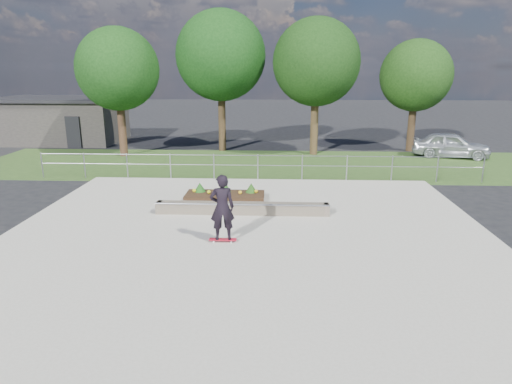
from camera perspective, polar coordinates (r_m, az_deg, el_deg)
ground at (r=13.65m, az=-1.14°, el=-6.13°), size 120.00×120.00×0.00m
grass_verge at (r=24.20m, az=0.59°, el=3.49°), size 30.00×8.00×0.02m
concrete_slab at (r=13.63m, az=-1.14°, el=-6.01°), size 15.00×15.00×0.06m
fence at (r=20.62m, az=0.23°, el=3.55°), size 20.06×0.06×1.20m
building at (r=34.25m, az=-23.30°, el=8.31°), size 8.40×5.40×3.00m
tree_far_left at (r=27.15m, az=-16.91°, el=14.45°), size 4.55×4.55×7.15m
tree_mid_left at (r=27.87m, az=-4.43°, el=16.60°), size 5.25×5.25×8.25m
tree_mid_right at (r=26.75m, az=7.56°, el=15.76°), size 4.90×4.90×7.70m
tree_far_right at (r=29.32m, az=19.36°, el=13.54°), size 4.20×4.20×6.60m
grind_ledge at (r=15.81m, az=-1.75°, el=-2.06°), size 6.00×0.44×0.43m
planter_bed at (r=17.58m, az=-3.89°, el=-0.35°), size 3.00×1.20×0.61m
skateboarder at (r=13.10m, az=-4.25°, el=-1.96°), size 0.80×0.58×2.02m
parked_car at (r=28.27m, az=23.18°, el=5.43°), size 4.47×2.73×1.42m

